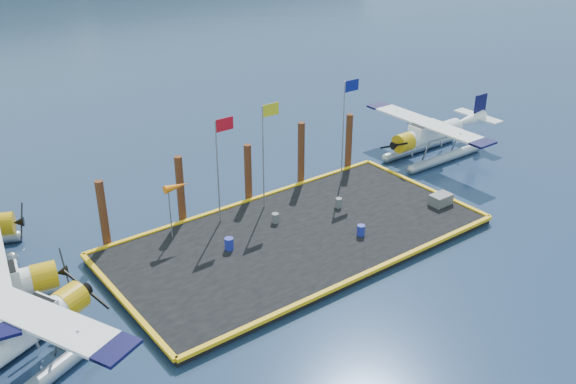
% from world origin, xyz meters
% --- Properties ---
extents(ground, '(4000.00, 4000.00, 0.00)m').
position_xyz_m(ground, '(0.00, 0.00, 0.00)').
color(ground, navy).
rests_on(ground, ground).
extents(dock, '(20.00, 10.00, 0.40)m').
position_xyz_m(dock, '(0.00, 0.00, 0.20)').
color(dock, black).
rests_on(dock, ground).
extents(dock_bumpers, '(20.25, 10.25, 0.18)m').
position_xyz_m(dock_bumpers, '(0.00, 0.00, 0.49)').
color(dock_bumpers, '#F0B10E').
rests_on(dock_bumpers, dock).
extents(seaplane_a, '(9.79, 10.28, 3.76)m').
position_xyz_m(seaplane_a, '(-14.91, -1.65, 1.64)').
color(seaplane_a, '#9CA2AA').
rests_on(seaplane_a, ground).
extents(seaplane_d, '(9.39, 10.34, 3.70)m').
position_xyz_m(seaplane_d, '(14.46, 3.62, 1.61)').
color(seaplane_d, '#9CA2AA').
rests_on(seaplane_d, ground).
extents(drum_0, '(0.46, 0.46, 0.65)m').
position_xyz_m(drum_0, '(-3.70, 0.96, 0.73)').
color(drum_0, '#1C269B').
rests_on(drum_0, dock).
extents(drum_1, '(0.43, 0.43, 0.60)m').
position_xyz_m(drum_1, '(2.74, -2.07, 0.70)').
color(drum_1, '#1C269B').
rests_on(drum_1, dock).
extents(drum_2, '(0.40, 0.40, 0.57)m').
position_xyz_m(drum_2, '(3.95, 1.17, 0.68)').
color(drum_2, '#59585D').
rests_on(drum_2, dock).
extents(drum_5, '(0.39, 0.39, 0.55)m').
position_xyz_m(drum_5, '(-0.09, 1.87, 0.68)').
color(drum_5, '#59585D').
rests_on(drum_5, dock).
extents(crate, '(1.28, 0.85, 0.64)m').
position_xyz_m(crate, '(9.00, -2.21, 0.72)').
color(crate, '#59585D').
rests_on(crate, dock).
extents(flagpole_red, '(1.14, 0.08, 6.00)m').
position_xyz_m(flagpole_red, '(-2.29, 3.80, 4.40)').
color(flagpole_red, gray).
rests_on(flagpole_red, dock).
extents(flagpole_yellow, '(1.14, 0.08, 6.20)m').
position_xyz_m(flagpole_yellow, '(0.70, 3.80, 4.51)').
color(flagpole_yellow, gray).
rests_on(flagpole_yellow, dock).
extents(flagpole_blue, '(1.14, 0.08, 6.50)m').
position_xyz_m(flagpole_blue, '(6.70, 3.80, 4.69)').
color(flagpole_blue, gray).
rests_on(flagpole_blue, dock).
extents(windsock, '(1.40, 0.44, 3.12)m').
position_xyz_m(windsock, '(-5.03, 3.80, 3.23)').
color(windsock, gray).
rests_on(windsock, dock).
extents(piling_0, '(0.44, 0.44, 4.00)m').
position_xyz_m(piling_0, '(-8.50, 5.40, 2.00)').
color(piling_0, '#4A2315').
rests_on(piling_0, ground).
extents(piling_1, '(0.44, 0.44, 4.20)m').
position_xyz_m(piling_1, '(-4.00, 5.40, 2.10)').
color(piling_1, '#4A2315').
rests_on(piling_1, ground).
extents(piling_2, '(0.44, 0.44, 3.80)m').
position_xyz_m(piling_2, '(0.50, 5.40, 1.90)').
color(piling_2, '#4A2315').
rests_on(piling_2, ground).
extents(piling_3, '(0.44, 0.44, 4.30)m').
position_xyz_m(piling_3, '(4.50, 5.40, 2.15)').
color(piling_3, '#4A2315').
rests_on(piling_3, ground).
extents(piling_4, '(0.44, 0.44, 4.00)m').
position_xyz_m(piling_4, '(8.50, 5.40, 2.00)').
color(piling_4, '#4A2315').
rests_on(piling_4, ground).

